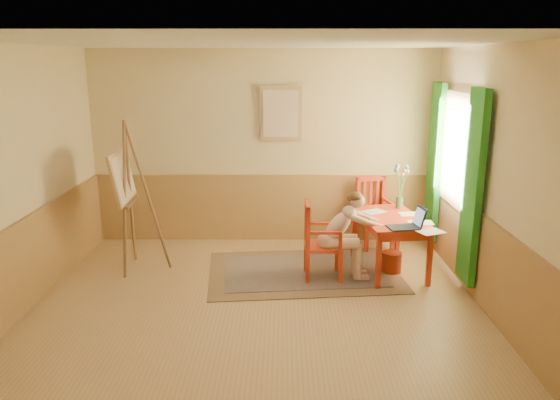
{
  "coord_description": "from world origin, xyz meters",
  "views": [
    {
      "loc": [
        0.29,
        -5.51,
        2.61
      ],
      "look_at": [
        0.25,
        0.55,
        1.05
      ],
      "focal_mm": 34.4,
      "sensor_mm": 36.0,
      "label": 1
    }
  ],
  "objects_px": {
    "laptop": "(408,224)",
    "easel": "(125,182)",
    "chair_left": "(319,241)",
    "figure": "(344,231)",
    "chair_back": "(374,213)",
    "table": "(390,224)"
  },
  "relations": [
    {
      "from": "laptop",
      "to": "easel",
      "type": "relative_size",
      "value": 0.23
    },
    {
      "from": "chair_left",
      "to": "laptop",
      "type": "relative_size",
      "value": 2.15
    },
    {
      "from": "figure",
      "to": "easel",
      "type": "height_order",
      "value": "easel"
    },
    {
      "from": "laptop",
      "to": "easel",
      "type": "height_order",
      "value": "easel"
    },
    {
      "from": "figure",
      "to": "laptop",
      "type": "bearing_deg",
      "value": -15.7
    },
    {
      "from": "figure",
      "to": "easel",
      "type": "relative_size",
      "value": 0.57
    },
    {
      "from": "chair_back",
      "to": "easel",
      "type": "bearing_deg",
      "value": -164.55
    },
    {
      "from": "table",
      "to": "laptop",
      "type": "height_order",
      "value": "laptop"
    },
    {
      "from": "chair_back",
      "to": "easel",
      "type": "distance_m",
      "value": 3.48
    },
    {
      "from": "chair_left",
      "to": "chair_back",
      "type": "height_order",
      "value": "chair_back"
    },
    {
      "from": "chair_left",
      "to": "chair_back",
      "type": "bearing_deg",
      "value": 54.46
    },
    {
      "from": "laptop",
      "to": "easel",
      "type": "xyz_separation_m",
      "value": [
        -3.46,
        0.52,
        0.38
      ]
    },
    {
      "from": "figure",
      "to": "easel",
      "type": "bearing_deg",
      "value": 173.35
    },
    {
      "from": "chair_back",
      "to": "easel",
      "type": "relative_size",
      "value": 0.52
    },
    {
      "from": "chair_back",
      "to": "figure",
      "type": "distance_m",
      "value": 1.36
    },
    {
      "from": "easel",
      "to": "chair_back",
      "type": "bearing_deg",
      "value": 15.45
    },
    {
      "from": "chair_back",
      "to": "laptop",
      "type": "height_order",
      "value": "chair_back"
    },
    {
      "from": "easel",
      "to": "laptop",
      "type": "bearing_deg",
      "value": -8.6
    },
    {
      "from": "chair_left",
      "to": "figure",
      "type": "distance_m",
      "value": 0.33
    },
    {
      "from": "chair_left",
      "to": "figure",
      "type": "xyz_separation_m",
      "value": [
        0.3,
        -0.01,
        0.13
      ]
    },
    {
      "from": "laptop",
      "to": "chair_back",
      "type": "bearing_deg",
      "value": 96.44
    },
    {
      "from": "easel",
      "to": "figure",
      "type": "bearing_deg",
      "value": -6.65
    }
  ]
}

